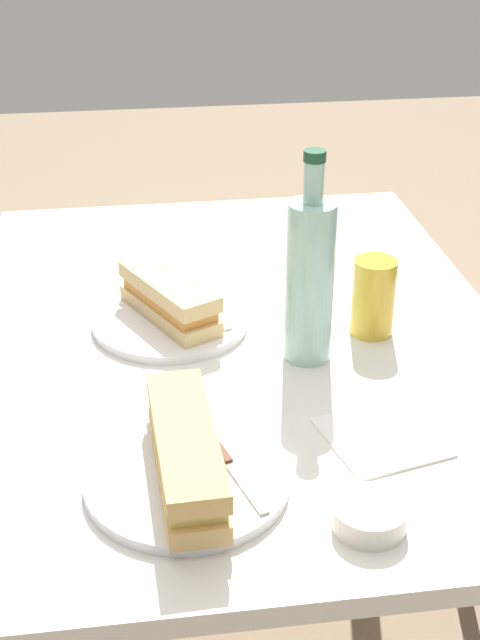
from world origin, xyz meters
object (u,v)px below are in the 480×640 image
(plate_near, at_px, (170,321))
(dining_table, at_px, (240,388))
(plate_far, at_px, (187,480))
(water_bottle, at_px, (310,278))
(beer_glass, at_px, (373,297))
(baguette_sandwich_near, at_px, (169,298))
(knife_near, at_px, (196,303))
(baguette_sandwich_far, at_px, (186,452))
(knife_far, at_px, (229,463))
(olive_bowl, at_px, (369,516))

(plate_near, bearing_deg, dining_table, 72.62)
(plate_near, relative_size, plate_far, 1.00)
(water_bottle, height_order, beer_glass, water_bottle)
(baguette_sandwich_near, relative_size, water_bottle, 0.66)
(knife_near, xyz_separation_m, baguette_sandwich_far, (0.44, -0.05, 0.03))
(knife_far, distance_m, beer_glass, 0.42)
(plate_far, height_order, water_bottle, water_bottle)
(water_bottle, bearing_deg, knife_near, -136.53)
(baguette_sandwich_near, distance_m, water_bottle, 0.25)
(baguette_sandwich_far, distance_m, beer_glass, 0.47)
(plate_near, distance_m, water_bottle, 0.26)
(baguette_sandwich_near, bearing_deg, knife_near, 128.17)
(beer_glass, height_order, olive_bowl, beer_glass)
(knife_far, distance_m, olive_bowl, 0.19)
(dining_table, xyz_separation_m, olive_bowl, (0.47, 0.08, 0.12))
(plate_near, bearing_deg, plate_far, -1.23)
(dining_table, xyz_separation_m, plate_near, (-0.03, -0.11, 0.11))
(water_bottle, relative_size, beer_glass, 2.58)
(baguette_sandwich_near, height_order, beer_glass, beer_glass)
(knife_near, relative_size, plate_far, 0.68)
(baguette_sandwich_near, xyz_separation_m, plate_far, (0.40, -0.01, -0.04))
(beer_glass, bearing_deg, baguette_sandwich_far, -43.63)
(plate_near, height_order, knife_near, knife_near)
(knife_far, relative_size, olive_bowl, 2.06)
(knife_near, relative_size, baguette_sandwich_far, 0.65)
(baguette_sandwich_near, height_order, water_bottle, water_bottle)
(knife_near, height_order, beer_glass, beer_glass)
(knife_near, bearing_deg, plate_far, -7.03)
(plate_near, height_order, plate_far, same)
(dining_table, height_order, knife_far, knife_far)
(dining_table, xyz_separation_m, knife_near, (-0.07, -0.06, 0.12))
(knife_near, relative_size, knife_far, 0.96)
(knife_near, distance_m, olive_bowl, 0.56)
(knife_far, bearing_deg, water_bottle, 150.09)
(olive_bowl, bearing_deg, baguette_sandwich_near, -159.42)
(beer_glass, bearing_deg, baguette_sandwich_near, -101.84)
(plate_near, xyz_separation_m, baguette_sandwich_far, (0.40, -0.01, 0.04))
(knife_far, height_order, water_bottle, water_bottle)
(baguette_sandwich_near, relative_size, knife_near, 1.26)
(baguette_sandwich_far, bearing_deg, dining_table, 162.46)
(plate_near, bearing_deg, baguette_sandwich_far, -1.23)
(knife_near, bearing_deg, knife_far, -0.17)
(dining_table, distance_m, water_bottle, 0.27)
(olive_bowl, bearing_deg, plate_far, -117.23)
(plate_far, xyz_separation_m, knife_far, (-0.01, 0.05, 0.01))
(knife_near, height_order, baguette_sandwich_far, baguette_sandwich_far)
(plate_near, distance_m, beer_glass, 0.32)
(baguette_sandwich_far, bearing_deg, baguette_sandwich_near, 178.77)
(baguette_sandwich_far, bearing_deg, olive_bowl, 62.77)
(baguette_sandwich_far, bearing_deg, knife_far, 103.80)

